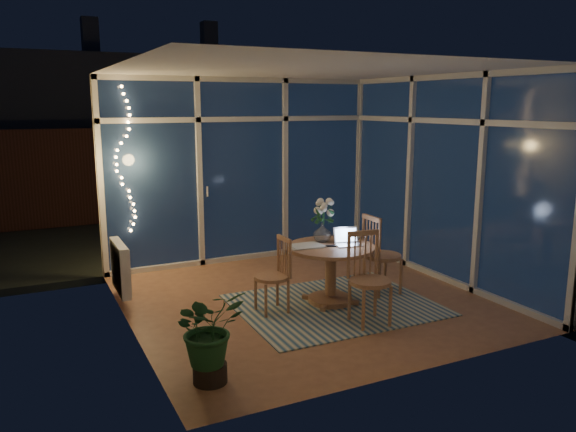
% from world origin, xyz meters
% --- Properties ---
extents(floor, '(4.00, 4.00, 0.00)m').
position_xyz_m(floor, '(0.00, 0.00, 0.00)').
color(floor, '#935C40').
rests_on(floor, ground).
extents(ceiling, '(4.00, 4.00, 0.00)m').
position_xyz_m(ceiling, '(0.00, 0.00, 2.60)').
color(ceiling, silver).
rests_on(ceiling, wall_back).
extents(wall_back, '(4.00, 0.04, 2.60)m').
position_xyz_m(wall_back, '(0.00, 2.00, 1.30)').
color(wall_back, silver).
rests_on(wall_back, floor).
extents(wall_front, '(4.00, 0.04, 2.60)m').
position_xyz_m(wall_front, '(0.00, -2.00, 1.30)').
color(wall_front, silver).
rests_on(wall_front, floor).
extents(wall_left, '(0.04, 4.00, 2.60)m').
position_xyz_m(wall_left, '(-2.00, 0.00, 1.30)').
color(wall_left, silver).
rests_on(wall_left, floor).
extents(wall_right, '(0.04, 4.00, 2.60)m').
position_xyz_m(wall_right, '(2.00, 0.00, 1.30)').
color(wall_right, silver).
rests_on(wall_right, floor).
extents(window_wall_back, '(4.00, 0.10, 2.60)m').
position_xyz_m(window_wall_back, '(0.00, 1.96, 1.30)').
color(window_wall_back, silver).
rests_on(window_wall_back, floor).
extents(window_wall_right, '(0.10, 4.00, 2.60)m').
position_xyz_m(window_wall_right, '(1.96, 0.00, 1.30)').
color(window_wall_right, silver).
rests_on(window_wall_right, floor).
extents(radiator, '(0.10, 0.70, 0.58)m').
position_xyz_m(radiator, '(-1.94, 0.90, 0.40)').
color(radiator, silver).
rests_on(radiator, wall_left).
extents(fairy_lights, '(0.24, 0.10, 1.85)m').
position_xyz_m(fairy_lights, '(-1.65, 1.88, 1.52)').
color(fairy_lights, '#FFB566').
rests_on(fairy_lights, window_wall_back).
extents(garden_patio, '(12.00, 6.00, 0.10)m').
position_xyz_m(garden_patio, '(0.50, 5.00, -0.06)').
color(garden_patio, black).
rests_on(garden_patio, ground).
extents(garden_fence, '(11.00, 0.08, 1.80)m').
position_xyz_m(garden_fence, '(0.00, 5.50, 0.90)').
color(garden_fence, '#341C13').
rests_on(garden_fence, ground).
extents(neighbour_roof, '(7.00, 3.00, 2.20)m').
position_xyz_m(neighbour_roof, '(0.30, 8.50, 2.20)').
color(neighbour_roof, '#35383F').
rests_on(neighbour_roof, ground).
extents(garden_shrubs, '(0.90, 0.90, 0.90)m').
position_xyz_m(garden_shrubs, '(-0.80, 3.40, 0.45)').
color(garden_shrubs, black).
rests_on(garden_shrubs, ground).
extents(rug, '(2.18, 1.75, 0.01)m').
position_xyz_m(rug, '(0.19, -0.31, 0.01)').
color(rug, beige).
rests_on(rug, floor).
extents(dining_table, '(1.00, 1.00, 0.67)m').
position_xyz_m(dining_table, '(0.19, -0.21, 0.34)').
color(dining_table, '#906141').
rests_on(dining_table, floor).
extents(chair_left, '(0.40, 0.40, 0.84)m').
position_xyz_m(chair_left, '(-0.53, -0.19, 0.42)').
color(chair_left, '#906141').
rests_on(chair_left, floor).
extents(chair_right, '(0.46, 0.46, 0.98)m').
position_xyz_m(chair_right, '(0.92, -0.20, 0.49)').
color(chair_right, '#906141').
rests_on(chair_right, floor).
extents(chair_front, '(0.49, 0.49, 0.97)m').
position_xyz_m(chair_front, '(0.24, -0.94, 0.48)').
color(chair_front, '#906141').
rests_on(chair_front, floor).
extents(laptop, '(0.33, 0.31, 0.21)m').
position_xyz_m(laptop, '(0.38, -0.28, 0.78)').
color(laptop, silver).
rests_on(laptop, dining_table).
extents(flower_vase, '(0.20, 0.20, 0.21)m').
position_xyz_m(flower_vase, '(0.20, -0.01, 0.78)').
color(flower_vase, silver).
rests_on(flower_vase, dining_table).
extents(bowl, '(0.15, 0.15, 0.04)m').
position_xyz_m(bowl, '(0.56, -0.08, 0.69)').
color(bowl, silver).
rests_on(bowl, dining_table).
extents(newspapers, '(0.39, 0.31, 0.01)m').
position_xyz_m(newspapers, '(-0.05, -0.12, 0.68)').
color(newspapers, silver).
rests_on(newspapers, dining_table).
extents(phone, '(0.13, 0.10, 0.01)m').
position_xyz_m(phone, '(0.17, -0.24, 0.68)').
color(phone, black).
rests_on(phone, dining_table).
extents(potted_plant, '(0.60, 0.54, 0.76)m').
position_xyz_m(potted_plant, '(-1.63, -1.41, 0.38)').
color(potted_plant, '#1B4C25').
rests_on(potted_plant, floor).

